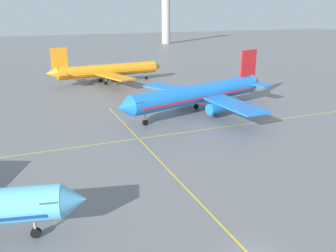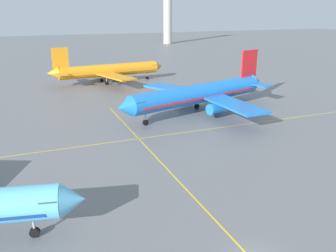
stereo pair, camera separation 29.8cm
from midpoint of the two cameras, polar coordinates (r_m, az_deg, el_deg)
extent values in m
cone|color=#5BB7E5|center=(34.82, -14.78, -11.40)|extent=(2.93, 3.68, 3.26)
cube|color=#385166|center=(34.86, -18.20, -10.79)|extent=(2.20, 3.33, 0.61)
cylinder|color=#99999E|center=(36.49, -20.58, -14.47)|extent=(0.25, 0.25, 1.45)
cylinder|color=black|center=(37.00, -20.41, -15.73)|extent=(1.03, 0.59, 0.96)
cylinder|color=blue|center=(72.75, 5.05, 5.20)|extent=(32.21, 12.43, 3.84)
cone|color=blue|center=(62.54, -6.87, 2.98)|extent=(3.55, 4.34, 3.77)
cone|color=blue|center=(85.51, 13.96, 6.97)|extent=(4.10, 4.39, 3.65)
cube|color=red|center=(82.78, 13.03, 9.74)|extent=(4.77, 1.66, 6.07)
cube|color=blue|center=(85.80, 11.48, 7.18)|extent=(4.54, 5.94, 0.24)
cube|color=blue|center=(82.04, 14.67, 6.45)|extent=(4.54, 5.94, 0.24)
cube|color=blue|center=(79.87, 1.39, 5.99)|extent=(11.70, 15.88, 0.40)
cube|color=blue|center=(67.75, 10.59, 3.45)|extent=(6.21, 15.48, 0.40)
cylinder|color=blue|center=(76.90, 2.25, 4.50)|extent=(3.89, 2.97, 2.12)
cylinder|color=blue|center=(69.42, 7.82, 2.83)|extent=(3.89, 2.97, 2.12)
cube|color=#385166|center=(63.58, -5.10, 3.81)|extent=(2.71, 3.90, 0.71)
cube|color=red|center=(72.86, 5.04, 4.83)|extent=(29.73, 11.77, 0.36)
cylinder|color=#99999E|center=(65.46, -3.53, 1.51)|extent=(0.28, 0.28, 1.67)
cylinder|color=black|center=(65.78, -3.51, 0.58)|extent=(1.19, 0.74, 1.11)
cylinder|color=#99999E|center=(76.54, 4.79, 3.95)|extent=(0.28, 0.28, 1.67)
cylinder|color=black|center=(76.82, 4.77, 3.15)|extent=(1.19, 0.74, 1.11)
cylinder|color=#99999E|center=(72.88, 7.57, 3.12)|extent=(0.28, 0.28, 1.67)
cylinder|color=black|center=(73.17, 7.54, 2.28)|extent=(1.19, 0.74, 1.11)
cylinder|color=orange|center=(105.44, -9.28, 8.86)|extent=(29.40, 6.22, 3.47)
cone|color=orange|center=(111.31, -1.46, 9.58)|extent=(2.68, 3.61, 3.40)
cone|color=orange|center=(101.59, -17.99, 8.08)|extent=(3.22, 3.56, 3.29)
cube|color=orange|center=(101.45, -16.87, 10.42)|extent=(4.39, 0.74, 5.47)
cube|color=orange|center=(99.26, -16.61, 7.99)|extent=(3.36, 5.00, 0.22)
cube|color=orange|center=(104.58, -17.22, 8.42)|extent=(3.36, 5.00, 0.22)
cube|color=orange|center=(98.00, -8.32, 7.89)|extent=(8.63, 14.48, 0.36)
cube|color=orange|center=(112.57, -10.99, 9.07)|extent=(6.28, 14.14, 0.36)
cylinder|color=#333338|center=(101.36, -8.27, 7.55)|extent=(3.27, 2.20, 1.92)
cylinder|color=#333338|center=(110.23, -9.94, 8.32)|extent=(3.27, 2.20, 1.92)
cube|color=#385166|center=(110.35, -2.46, 9.75)|extent=(1.94, 3.33, 0.64)
cube|color=orange|center=(105.51, -9.27, 8.63)|extent=(27.07, 6.03, 0.33)
cylinder|color=#99999E|center=(110.03, -3.31, 8.27)|extent=(0.26, 0.26, 1.51)
cylinder|color=black|center=(110.21, -3.30, 7.76)|extent=(1.04, 0.50, 1.00)
cylinder|color=#99999E|center=(103.04, -9.77, 7.36)|extent=(0.26, 0.26, 1.51)
cylinder|color=black|center=(103.23, -9.74, 6.81)|extent=(1.04, 0.50, 1.00)
cylinder|color=#99999E|center=(107.50, -10.56, 7.76)|extent=(0.26, 0.26, 1.51)
cylinder|color=black|center=(107.68, -10.53, 7.24)|extent=(1.04, 0.50, 1.00)
cube|color=yellow|center=(59.23, -4.61, -2.03)|extent=(119.70, 0.20, 0.01)
cube|color=yellow|center=(44.08, 2.45, -9.43)|extent=(0.20, 77.72, 0.01)
cylinder|color=#ADA89E|center=(229.07, -0.04, 17.78)|extent=(5.20, 5.20, 37.45)
camera|label=1|loc=(0.15, -89.85, 0.05)|focal=37.90mm
camera|label=2|loc=(0.15, 90.15, -0.05)|focal=37.90mm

